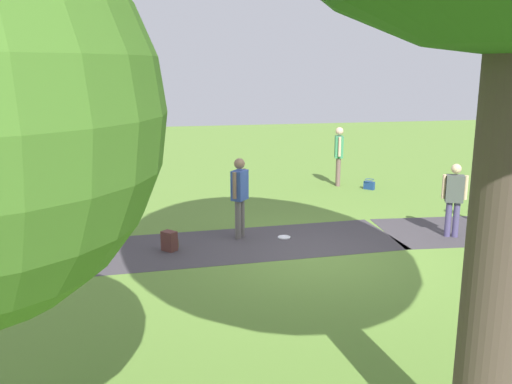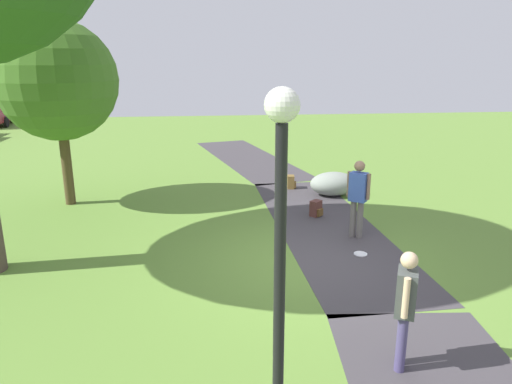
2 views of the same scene
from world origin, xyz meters
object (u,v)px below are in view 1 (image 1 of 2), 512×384
Objects in this scene: man_near_boulder at (240,192)px; passerby_on_path at (454,195)px; lawn_boulder at (80,227)px; handbag_on_grass at (369,185)px; woman_with_handbag at (339,152)px; frisbee_on_grass at (284,237)px; spare_backpack_on_lawn at (170,241)px; backpack_by_boulder at (29,253)px.

man_near_boulder reaches higher than passerby_on_path.
lawn_boulder is at bearing -9.09° from passerby_on_path.
lawn_boulder reaches higher than handbag_on_grass.
frisbee_on_grass is at bearing 58.22° from woman_with_handbag.
woman_with_handbag is at bearing -121.78° from frisbee_on_grass.
passerby_on_path is (-7.79, 1.25, 0.58)m from lawn_boulder.
man_near_boulder is 1.80m from spare_backpack_on_lawn.
lawn_boulder is 3.55× the size of backpack_by_boulder.
woman_with_handbag is 4.50× the size of spare_backpack_on_lawn.
lawn_boulder is 8.64m from handbag_on_grass.
frisbee_on_grass is (-2.45, -0.34, -0.18)m from spare_backpack_on_lawn.
backpack_by_boulder is at bearing 9.39° from man_near_boulder.
woman_with_handbag is 4.50× the size of backpack_by_boulder.
backpack_by_boulder reaches higher than handbag_on_grass.
lawn_boulder is at bearing 23.64° from handbag_on_grass.
spare_backpack_on_lawn is at bearing 43.36° from woman_with_handbag.
woman_with_handbag is 6.65× the size of frisbee_on_grass.
passerby_on_path is at bearing 169.44° from frisbee_on_grass.
lawn_boulder is 8.33m from woman_with_handbag.
man_near_boulder is 6.39× the size of frisbee_on_grass.
passerby_on_path is at bearing 169.24° from man_near_boulder.
handbag_on_grass is 0.96× the size of backpack_by_boulder.
passerby_on_path is 5.90× the size of frisbee_on_grass.
woman_with_handbag is at bearing -136.64° from spare_backpack_on_lawn.
woman_with_handbag is 1.13× the size of passerby_on_path.
passerby_on_path is at bearing 96.41° from woman_with_handbag.
man_near_boulder is 4.50× the size of handbag_on_grass.
man_near_boulder is at bearing 39.96° from handbag_on_grass.
lawn_boulder is at bearing -6.81° from man_near_boulder.
woman_with_handbag reaches higher than spare_backpack_on_lawn.
spare_backpack_on_lawn is at bearing 152.63° from lawn_boulder.
backpack_by_boulder is 1.00× the size of spare_backpack_on_lawn.
handbag_on_grass is 1.42× the size of frisbee_on_grass.
frisbee_on_grass is (-5.07, -0.49, -0.18)m from backpack_by_boulder.
woman_with_handbag is at bearing -146.81° from backpack_by_boulder.
spare_backpack_on_lawn is at bearing 7.98° from frisbee_on_grass.
backpack_by_boulder is at bearing 5.57° from frisbee_on_grass.
man_near_boulder is at bearing 173.19° from lawn_boulder.
woman_with_handbag is 1.04× the size of man_near_boulder.
passerby_on_path is 3.99× the size of backpack_by_boulder.
woman_with_handbag is 1.36m from handbag_on_grass.
man_near_boulder is 1.38m from frisbee_on_grass.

